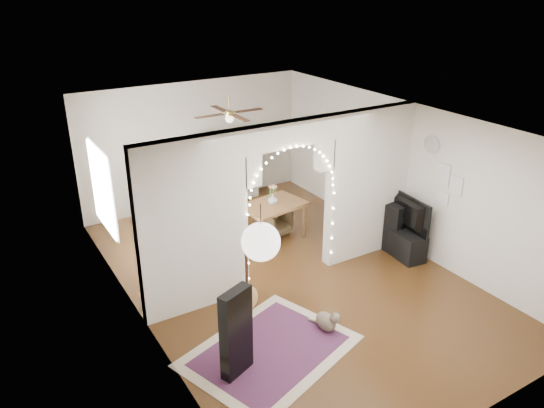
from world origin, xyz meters
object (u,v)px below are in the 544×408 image
acoustic_guitar (247,289)px  dining_table (273,208)px  bookcase (224,167)px  media_console (401,241)px  dining_chair_right (274,222)px  floor_speaker (396,228)px  dining_chair_left (157,217)px

acoustic_guitar → dining_table: bearing=32.4°
acoustic_guitar → bookcase: 4.38m
media_console → dining_chair_right: dining_chair_right is taller
acoustic_guitar → floor_speaker: 3.29m
acoustic_guitar → media_console: size_ratio=0.91×
bookcase → dining_table: bearing=-93.3°
media_console → dining_chair_right: bearing=135.8°
media_console → dining_chair_left: bearing=141.0°
acoustic_guitar → bookcase: bookcase is taller
acoustic_guitar → floor_speaker: size_ratio=0.99×
bookcase → dining_chair_right: bearing=-89.1°
acoustic_guitar → media_console: bearing=-14.7°
dining_table → dining_chair_left: dining_table is taller
media_console → dining_table: bearing=141.5°
dining_table → dining_chair_left: (-1.70, 1.72, -0.46)m
acoustic_guitar → bookcase: size_ratio=0.58×
media_console → dining_chair_right: 2.44m
media_console → bookcase: bookcase is taller
dining_table → bookcase: bearing=77.8°
dining_table → dining_chair_left: bearing=124.6°
acoustic_guitar → dining_table: size_ratio=0.69×
acoustic_guitar → dining_chair_left: 3.55m
media_console → dining_table: size_ratio=0.76×
acoustic_guitar → dining_chair_left: size_ratio=1.90×
media_console → bookcase: bearing=118.6°
media_console → dining_chair_left: 4.82m
dining_table → dining_chair_right: 0.49m
dining_chair_left → dining_chair_right: (1.85, -1.54, 0.04)m
floor_speaker → dining_chair_left: 4.72m
media_console → dining_chair_right: (-1.56, 1.87, 0.01)m
bookcase → dining_table: bookcase is taller
acoustic_guitar → dining_table: (1.56, 1.82, 0.28)m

